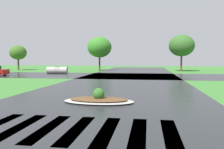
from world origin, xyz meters
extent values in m
cube|color=#232628|center=(0.00, 10.00, 0.00)|extent=(10.74, 80.00, 0.01)
cube|color=#232628|center=(0.00, 24.84, 0.00)|extent=(90.00, 9.66, 0.01)
cube|color=white|center=(-1.80, 3.96, 0.00)|extent=(0.45, 2.91, 0.01)
cube|color=white|center=(-0.90, 3.96, 0.00)|extent=(0.45, 2.91, 0.01)
cube|color=white|center=(0.00, 3.96, 0.00)|extent=(0.45, 2.91, 0.01)
cube|color=white|center=(0.90, 3.96, 0.00)|extent=(0.45, 2.91, 0.01)
cube|color=white|center=(1.80, 3.96, 0.00)|extent=(0.45, 2.91, 0.01)
cube|color=white|center=(2.70, 3.96, 0.00)|extent=(0.45, 2.91, 0.01)
ellipsoid|color=#9E9B93|center=(-0.25, 8.22, 0.06)|extent=(3.37, 1.80, 0.12)
ellipsoid|color=brown|center=(-0.25, 8.22, 0.15)|extent=(2.76, 1.48, 0.10)
sphere|color=#2D6023|center=(-0.25, 8.22, 0.40)|extent=(0.56, 0.56, 0.56)
cylinder|color=black|center=(-15.29, 23.68, 0.32)|extent=(0.66, 0.30, 0.64)
cylinder|color=#9E9B93|center=(-10.58, 27.46, 0.45)|extent=(1.79, 1.06, 0.91)
cylinder|color=#9E9B93|center=(-9.56, 27.55, 0.45)|extent=(1.79, 1.06, 0.91)
cylinder|color=#4C3823|center=(-20.19, 35.11, 1.01)|extent=(0.28, 0.28, 2.02)
ellipsoid|color=#375F1F|center=(-20.19, 35.11, 3.03)|extent=(2.87, 2.87, 2.44)
cylinder|color=#4C3823|center=(-5.83, 35.12, 1.23)|extent=(0.28, 0.28, 2.47)
ellipsoid|color=#327422|center=(-5.83, 35.12, 3.84)|extent=(3.93, 3.93, 3.34)
cylinder|color=#4C3823|center=(7.22, 35.68, 1.33)|extent=(0.28, 0.28, 2.65)
ellipsoid|color=#315E24|center=(7.22, 35.68, 4.04)|extent=(3.97, 3.97, 3.37)
camera|label=1|loc=(2.06, -2.58, 2.10)|focal=37.64mm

